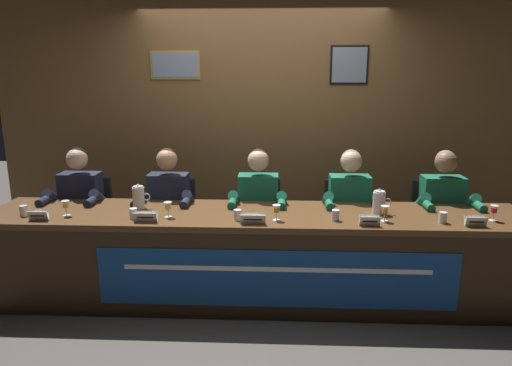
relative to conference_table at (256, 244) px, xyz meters
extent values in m
plane|color=#4C4742|center=(0.00, 0.12, -0.53)|extent=(12.00, 12.00, 0.00)
cube|color=brown|center=(0.00, 1.44, 0.77)|extent=(5.62, 0.12, 2.60)
cube|color=tan|center=(-0.89, 1.37, 1.42)|extent=(0.51, 0.02, 0.29)
cube|color=#8C99AD|center=(-0.89, 1.36, 1.42)|extent=(0.47, 0.01, 0.25)
cube|color=black|center=(0.88, 1.37, 1.42)|extent=(0.38, 0.02, 0.39)
cube|color=#8C99AD|center=(0.88, 1.36, 1.42)|extent=(0.34, 0.01, 0.35)
cube|color=brown|center=(0.00, 0.12, 0.20)|extent=(4.42, 0.77, 0.05)
cube|color=#342112|center=(0.00, -0.24, -0.17)|extent=(4.36, 0.04, 0.71)
cube|color=#342112|center=(-2.16, 0.12, -0.17)|extent=(0.08, 0.69, 0.71)
cube|color=#19478C|center=(0.17, -0.26, -0.17)|extent=(2.72, 0.01, 0.46)
cube|color=white|center=(0.17, -0.27, -0.09)|extent=(2.32, 0.00, 0.04)
cylinder|color=black|center=(-1.65, 0.60, -0.52)|extent=(0.44, 0.44, 0.02)
cylinder|color=black|center=(-1.65, 0.60, -0.31)|extent=(0.05, 0.05, 0.39)
cube|color=#232328|center=(-1.65, 0.60, -0.10)|extent=(0.44, 0.44, 0.03)
cube|color=#232328|center=(-1.65, 0.80, 0.14)|extent=(0.40, 0.05, 0.44)
cylinder|color=black|center=(-1.75, 0.25, -0.30)|extent=(0.10, 0.10, 0.45)
cylinder|color=black|center=(-1.55, 0.25, -0.30)|extent=(0.10, 0.10, 0.45)
cylinder|color=black|center=(-1.75, 0.40, -0.03)|extent=(0.13, 0.34, 0.13)
cylinder|color=black|center=(-1.55, 0.40, -0.03)|extent=(0.13, 0.34, 0.13)
cube|color=#1E2338|center=(-1.65, 0.57, 0.21)|extent=(0.36, 0.20, 0.48)
sphere|color=beige|center=(-1.65, 0.55, 0.58)|extent=(0.19, 0.19, 0.19)
sphere|color=black|center=(-1.65, 0.57, 0.60)|extent=(0.17, 0.17, 0.17)
cylinder|color=#1E2338|center=(-1.86, 0.47, 0.23)|extent=(0.09, 0.30, 0.25)
cylinder|color=#1E2338|center=(-1.44, 0.47, 0.23)|extent=(0.09, 0.30, 0.25)
cylinder|color=#1E2338|center=(-1.86, 0.31, 0.26)|extent=(0.07, 0.24, 0.07)
cylinder|color=#1E2338|center=(-1.44, 0.31, 0.26)|extent=(0.07, 0.24, 0.07)
cube|color=white|center=(-1.68, -0.17, 0.27)|extent=(0.16, 0.03, 0.08)
cube|color=white|center=(-1.68, -0.13, 0.27)|extent=(0.16, 0.03, 0.08)
cube|color=black|center=(-1.68, -0.17, 0.27)|extent=(0.11, 0.01, 0.01)
cylinder|color=white|center=(-1.52, -0.03, 0.23)|extent=(0.06, 0.06, 0.00)
cylinder|color=white|center=(-1.52, -0.03, 0.26)|extent=(0.01, 0.01, 0.05)
cone|color=white|center=(-1.52, -0.03, 0.32)|extent=(0.06, 0.06, 0.06)
cylinder|color=yellow|center=(-1.52, -0.03, 0.31)|extent=(0.04, 0.04, 0.04)
cylinder|color=silver|center=(-1.86, -0.05, 0.27)|extent=(0.06, 0.06, 0.08)
cylinder|color=silver|center=(-1.86, -0.05, 0.25)|extent=(0.05, 0.05, 0.05)
cylinder|color=black|center=(-0.83, 0.60, -0.52)|extent=(0.44, 0.44, 0.02)
cylinder|color=black|center=(-0.83, 0.60, -0.31)|extent=(0.05, 0.05, 0.39)
cube|color=#232328|center=(-0.83, 0.60, -0.10)|extent=(0.44, 0.44, 0.03)
cube|color=#232328|center=(-0.83, 0.80, 0.14)|extent=(0.40, 0.05, 0.44)
cylinder|color=black|center=(-0.93, 0.25, -0.30)|extent=(0.10, 0.10, 0.45)
cylinder|color=black|center=(-0.73, 0.25, -0.30)|extent=(0.10, 0.10, 0.45)
cylinder|color=black|center=(-0.93, 0.40, -0.03)|extent=(0.13, 0.34, 0.13)
cylinder|color=black|center=(-0.73, 0.40, -0.03)|extent=(0.13, 0.34, 0.13)
cube|color=#1E2338|center=(-0.83, 0.57, 0.21)|extent=(0.36, 0.20, 0.48)
sphere|color=tan|center=(-0.83, 0.55, 0.58)|extent=(0.19, 0.19, 0.19)
sphere|color=#331E0F|center=(-0.83, 0.57, 0.60)|extent=(0.17, 0.17, 0.17)
cylinder|color=#1E2338|center=(-1.04, 0.47, 0.23)|extent=(0.09, 0.30, 0.25)
cylinder|color=#1E2338|center=(-0.62, 0.47, 0.23)|extent=(0.09, 0.30, 0.25)
cylinder|color=#1E2338|center=(-1.04, 0.31, 0.26)|extent=(0.07, 0.24, 0.07)
cylinder|color=#1E2338|center=(-0.62, 0.31, 0.26)|extent=(0.07, 0.24, 0.07)
cube|color=white|center=(-0.84, -0.17, 0.27)|extent=(0.18, 0.03, 0.08)
cube|color=white|center=(-0.84, -0.14, 0.27)|extent=(0.18, 0.03, 0.08)
cube|color=black|center=(-0.84, -0.17, 0.27)|extent=(0.13, 0.01, 0.01)
cylinder|color=white|center=(-0.69, -0.03, 0.23)|extent=(0.06, 0.06, 0.00)
cylinder|color=white|center=(-0.69, -0.03, 0.26)|extent=(0.01, 0.01, 0.05)
cone|color=white|center=(-0.69, -0.03, 0.32)|extent=(0.06, 0.06, 0.06)
cylinder|color=yellow|center=(-0.69, -0.03, 0.31)|extent=(0.04, 0.04, 0.04)
cylinder|color=silver|center=(-0.96, -0.08, 0.27)|extent=(0.06, 0.06, 0.08)
cylinder|color=silver|center=(-0.96, -0.08, 0.25)|extent=(0.05, 0.05, 0.05)
cylinder|color=black|center=(0.00, 0.60, -0.52)|extent=(0.44, 0.44, 0.02)
cylinder|color=black|center=(0.00, 0.60, -0.31)|extent=(0.05, 0.05, 0.39)
cube|color=#232328|center=(0.00, 0.60, -0.10)|extent=(0.44, 0.44, 0.03)
cube|color=#232328|center=(0.00, 0.80, 0.14)|extent=(0.40, 0.05, 0.44)
cylinder|color=black|center=(-0.10, 0.25, -0.30)|extent=(0.10, 0.10, 0.45)
cylinder|color=black|center=(0.10, 0.25, -0.30)|extent=(0.10, 0.10, 0.45)
cylinder|color=black|center=(-0.10, 0.40, -0.03)|extent=(0.13, 0.34, 0.13)
cylinder|color=black|center=(0.10, 0.40, -0.03)|extent=(0.13, 0.34, 0.13)
cube|color=#196047|center=(0.00, 0.57, 0.21)|extent=(0.36, 0.20, 0.48)
sphere|color=beige|center=(0.00, 0.55, 0.58)|extent=(0.19, 0.19, 0.19)
sphere|color=#331E0F|center=(0.00, 0.57, 0.60)|extent=(0.17, 0.17, 0.17)
cylinder|color=#196047|center=(-0.21, 0.47, 0.23)|extent=(0.09, 0.30, 0.25)
cylinder|color=#196047|center=(0.21, 0.47, 0.23)|extent=(0.09, 0.30, 0.25)
cylinder|color=#196047|center=(-0.21, 0.31, 0.26)|extent=(0.07, 0.24, 0.07)
cylinder|color=#196047|center=(0.21, 0.31, 0.26)|extent=(0.07, 0.24, 0.07)
cube|color=white|center=(-0.02, -0.19, 0.27)|extent=(0.19, 0.03, 0.08)
cube|color=white|center=(-0.02, -0.15, 0.27)|extent=(0.19, 0.03, 0.08)
cube|color=black|center=(-0.02, -0.19, 0.27)|extent=(0.14, 0.01, 0.01)
cylinder|color=white|center=(0.16, -0.07, 0.23)|extent=(0.06, 0.06, 0.00)
cylinder|color=white|center=(0.16, -0.07, 0.26)|extent=(0.01, 0.01, 0.05)
cone|color=white|center=(0.16, -0.07, 0.32)|extent=(0.06, 0.06, 0.06)
cylinder|color=orange|center=(0.16, -0.07, 0.31)|extent=(0.04, 0.04, 0.04)
cylinder|color=silver|center=(-0.14, -0.08, 0.27)|extent=(0.06, 0.06, 0.08)
cylinder|color=silver|center=(-0.14, -0.08, 0.25)|extent=(0.05, 0.05, 0.05)
cylinder|color=black|center=(0.82, 0.60, -0.52)|extent=(0.44, 0.44, 0.02)
cylinder|color=black|center=(0.82, 0.60, -0.31)|extent=(0.05, 0.05, 0.39)
cube|color=#232328|center=(0.82, 0.60, -0.10)|extent=(0.44, 0.44, 0.03)
cube|color=#232328|center=(0.82, 0.80, 0.14)|extent=(0.40, 0.05, 0.44)
cylinder|color=black|center=(0.72, 0.25, -0.30)|extent=(0.10, 0.10, 0.45)
cylinder|color=black|center=(0.92, 0.25, -0.30)|extent=(0.10, 0.10, 0.45)
cylinder|color=black|center=(0.72, 0.40, -0.03)|extent=(0.13, 0.34, 0.13)
cylinder|color=black|center=(0.92, 0.40, -0.03)|extent=(0.13, 0.34, 0.13)
cube|color=#196047|center=(0.82, 0.57, 0.21)|extent=(0.36, 0.20, 0.48)
sphere|color=beige|center=(0.82, 0.55, 0.58)|extent=(0.19, 0.19, 0.19)
sphere|color=gray|center=(0.82, 0.57, 0.60)|extent=(0.17, 0.17, 0.17)
cylinder|color=#196047|center=(0.61, 0.47, 0.23)|extent=(0.09, 0.30, 0.25)
cylinder|color=#196047|center=(1.03, 0.47, 0.23)|extent=(0.09, 0.30, 0.25)
cylinder|color=#196047|center=(0.61, 0.31, 0.26)|extent=(0.07, 0.24, 0.07)
cylinder|color=#196047|center=(1.03, 0.31, 0.26)|extent=(0.07, 0.24, 0.07)
cube|color=white|center=(0.86, -0.19, 0.27)|extent=(0.15, 0.03, 0.08)
cube|color=white|center=(0.86, -0.15, 0.27)|extent=(0.15, 0.03, 0.08)
cube|color=black|center=(0.86, -0.19, 0.27)|extent=(0.11, 0.01, 0.01)
cylinder|color=white|center=(0.99, -0.06, 0.23)|extent=(0.06, 0.06, 0.00)
cylinder|color=white|center=(0.99, -0.06, 0.26)|extent=(0.01, 0.01, 0.05)
cone|color=white|center=(0.99, -0.06, 0.32)|extent=(0.06, 0.06, 0.06)
cylinder|color=orange|center=(0.99, -0.06, 0.31)|extent=(0.04, 0.04, 0.04)
cylinder|color=silver|center=(0.62, -0.06, 0.27)|extent=(0.06, 0.06, 0.08)
cylinder|color=silver|center=(0.62, -0.06, 0.25)|extent=(0.05, 0.05, 0.05)
cylinder|color=black|center=(1.64, 0.60, -0.52)|extent=(0.44, 0.44, 0.02)
cylinder|color=black|center=(1.64, 0.60, -0.31)|extent=(0.05, 0.05, 0.39)
cube|color=#232328|center=(1.64, 0.60, -0.10)|extent=(0.44, 0.44, 0.03)
cube|color=#232328|center=(1.64, 0.80, 0.14)|extent=(0.40, 0.05, 0.44)
cylinder|color=black|center=(1.54, 0.25, -0.30)|extent=(0.10, 0.10, 0.45)
cylinder|color=black|center=(1.74, 0.25, -0.30)|extent=(0.10, 0.10, 0.45)
cylinder|color=black|center=(1.54, 0.40, -0.03)|extent=(0.13, 0.34, 0.13)
cylinder|color=black|center=(1.74, 0.40, -0.03)|extent=(0.13, 0.34, 0.13)
cube|color=#196047|center=(1.64, 0.57, 0.21)|extent=(0.36, 0.20, 0.48)
sphere|color=#8E664C|center=(1.64, 0.55, 0.58)|extent=(0.19, 0.19, 0.19)
sphere|color=gray|center=(1.64, 0.57, 0.60)|extent=(0.17, 0.17, 0.17)
cylinder|color=#196047|center=(1.43, 0.47, 0.23)|extent=(0.09, 0.30, 0.25)
cylinder|color=#196047|center=(1.85, 0.47, 0.23)|extent=(0.09, 0.30, 0.25)
cylinder|color=#196047|center=(1.43, 0.31, 0.26)|extent=(0.07, 0.24, 0.07)
cylinder|color=#196047|center=(1.85, 0.31, 0.26)|extent=(0.07, 0.24, 0.07)
cube|color=white|center=(1.64, -0.17, 0.27)|extent=(0.16, 0.03, 0.08)
cube|color=white|center=(1.64, -0.13, 0.27)|extent=(0.16, 0.03, 0.08)
cube|color=black|center=(1.64, -0.17, 0.27)|extent=(0.11, 0.01, 0.01)
cylinder|color=white|center=(1.84, -0.01, 0.23)|extent=(0.06, 0.06, 0.00)
cylinder|color=white|center=(1.84, -0.01, 0.26)|extent=(0.01, 0.01, 0.05)
cone|color=white|center=(1.84, -0.01, 0.32)|extent=(0.06, 0.06, 0.06)
cylinder|color=#B21E2D|center=(1.84, -0.01, 0.31)|extent=(0.04, 0.04, 0.04)
cylinder|color=silver|center=(1.43, -0.08, 0.27)|extent=(0.06, 0.06, 0.08)
cylinder|color=silver|center=(1.43, -0.08, 0.25)|extent=(0.05, 0.05, 0.05)
cylinder|color=silver|center=(-1.00, 0.21, 0.32)|extent=(0.10, 0.10, 0.18)
cylinder|color=silver|center=(-1.00, 0.21, 0.42)|extent=(0.09, 0.08, 0.01)
sphere|color=silver|center=(-1.00, 0.21, 0.43)|extent=(0.02, 0.02, 0.02)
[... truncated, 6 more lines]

